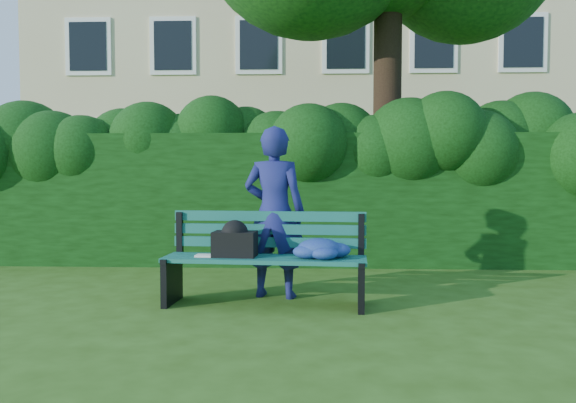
{
  "coord_description": "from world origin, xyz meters",
  "views": [
    {
      "loc": [
        0.26,
        -5.71,
        1.28
      ],
      "look_at": [
        0.0,
        0.6,
        0.95
      ],
      "focal_mm": 35.0,
      "sensor_mm": 36.0,
      "label": 1
    }
  ],
  "objects": [
    {
      "name": "ground",
      "position": [
        0.0,
        0.0,
        0.0
      ],
      "size": [
        80.0,
        80.0,
        0.0
      ],
      "primitive_type": "plane",
      "color": "#315114",
      "rests_on": "ground"
    },
    {
      "name": "apartment_building",
      "position": [
        -0.0,
        13.99,
        6.0
      ],
      "size": [
        16.0,
        8.08,
        12.0
      ],
      "color": "tan",
      "rests_on": "ground"
    },
    {
      "name": "hedge",
      "position": [
        0.0,
        2.2,
        0.9
      ],
      "size": [
        10.0,
        1.0,
        1.8
      ],
      "color": "black",
      "rests_on": "ground"
    },
    {
      "name": "park_bench",
      "position": [
        -0.1,
        -0.36,
        0.5
      ],
      "size": [
        1.97,
        0.71,
        0.89
      ],
      "rotation": [
        0.0,
        0.0,
        -0.08
      ],
      "color": "#0F4E4A",
      "rests_on": "ground"
    },
    {
      "name": "man_reading",
      "position": [
        -0.11,
        -0.01,
        0.87
      ],
      "size": [
        0.7,
        0.53,
        1.74
      ],
      "primitive_type": "imported",
      "rotation": [
        0.0,
        0.0,
        2.95
      ],
      "color": "navy",
      "rests_on": "ground"
    }
  ]
}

